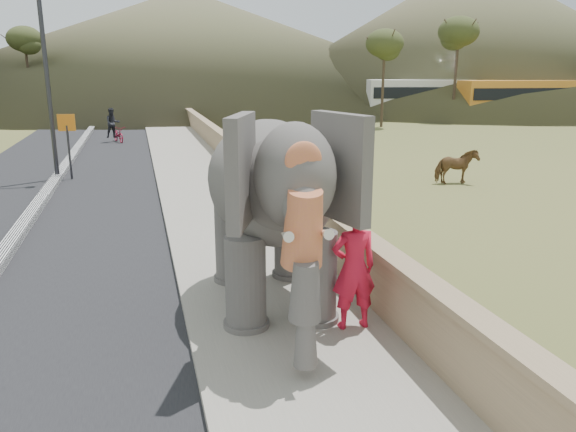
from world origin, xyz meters
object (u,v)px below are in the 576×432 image
object	(u,v)px
lamppost	(53,42)
motorcyclist	(116,129)
cow	(456,167)
elephant_and_man	(272,209)

from	to	relation	value
lamppost	motorcyclist	bearing A→B (deg)	82.20
cow	elephant_and_man	world-z (taller)	elephant_and_man
lamppost	elephant_and_man	xyz separation A→B (m)	(4.71, -13.13, -3.13)
lamppost	cow	size ratio (longest dim) A/B	5.45
cow	motorcyclist	xyz separation A→B (m)	(-12.01, 15.28, 0.13)
elephant_and_man	motorcyclist	size ratio (longest dim) A/B	2.41
lamppost	cow	distance (m)	14.82
cow	motorcyclist	distance (m)	19.43
elephant_and_man	lamppost	bearing A→B (deg)	109.73
lamppost	cow	bearing A→B (deg)	-18.17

